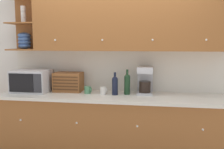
{
  "coord_description": "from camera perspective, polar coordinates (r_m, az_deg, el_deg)",
  "views": [
    {
      "loc": [
        0.53,
        -3.48,
        1.62
      ],
      "look_at": [
        0.0,
        -0.22,
        1.21
      ],
      "focal_mm": 40.0,
      "sensor_mm": 36.0,
      "label": 1
    }
  ],
  "objects": [
    {
      "name": "microwave",
      "position": [
        3.62,
        -17.9,
        -1.4
      ],
      "size": [
        0.49,
        0.38,
        0.31
      ],
      "color": "silver",
      "rests_on": "counter_unit"
    },
    {
      "name": "upper_cabinets",
      "position": [
        3.35,
        2.87,
        12.07
      ],
      "size": [
        2.95,
        0.35,
        0.78
      ],
      "color": "#935628",
      "rests_on": "backsplash_panel"
    },
    {
      "name": "second_wine_bottle",
      "position": [
        3.25,
        0.67,
        -2.34
      ],
      "size": [
        0.08,
        0.08,
        0.3
      ],
      "color": "black",
      "rests_on": "counter_unit"
    },
    {
      "name": "bread_box",
      "position": [
        3.55,
        -9.94,
        -1.67
      ],
      "size": [
        0.38,
        0.26,
        0.27
      ],
      "color": "brown",
      "rests_on": "counter_unit"
    },
    {
      "name": "coffee_maker",
      "position": [
        3.34,
        7.55,
        -1.26
      ],
      "size": [
        0.2,
        0.24,
        0.37
      ],
      "color": "#B7B7BC",
      "rests_on": "counter_unit"
    },
    {
      "name": "mug_blue_second",
      "position": [
        3.37,
        -5.58,
        -3.53
      ],
      "size": [
        0.1,
        0.08,
        0.1
      ],
      "color": "#4C845B",
      "rests_on": "counter_unit"
    },
    {
      "name": "backsplash_panel",
      "position": [
        3.53,
        0.57,
        0.89
      ],
      "size": [
        2.95,
        0.01,
        0.57
      ],
      "color": "silver",
      "rests_on": "counter_unit"
    },
    {
      "name": "wine_bottle",
      "position": [
        3.29,
        3.48,
        -2.0
      ],
      "size": [
        0.08,
        0.08,
        0.33
      ],
      "color": "#19381E",
      "rests_on": "counter_unit"
    },
    {
      "name": "counter_unit",
      "position": [
        3.4,
        -0.27,
        -12.53
      ],
      "size": [
        2.97,
        0.66,
        0.95
      ],
      "color": "#935628",
      "rests_on": "ground_plane"
    },
    {
      "name": "mug",
      "position": [
        3.32,
        -2.0,
        -3.68
      ],
      "size": [
        0.09,
        0.08,
        0.1
      ],
      "color": "silver",
      "rests_on": "counter_unit"
    },
    {
      "name": "wall_back",
      "position": [
        3.56,
        0.66,
        1.95
      ],
      "size": [
        5.35,
        0.06,
        2.6
      ],
      "color": "silver",
      "rests_on": "ground_plane"
    }
  ]
}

